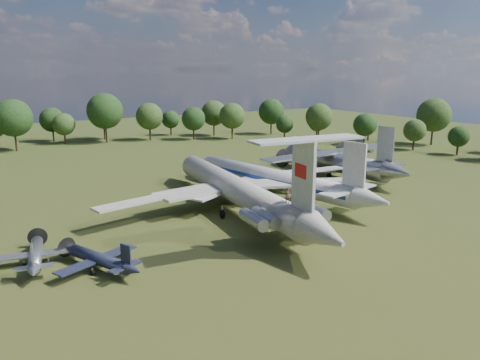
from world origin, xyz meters
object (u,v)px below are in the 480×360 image
il62_airliner (236,194)px  an12_transport (334,164)px  small_prop_west (100,262)px  person_on_il62 (288,195)px  tu104_jet (272,182)px  small_prop_northwest (36,257)px

il62_airliner → an12_transport: size_ratio=1.47×
an12_transport → il62_airliner: bearing=-162.8°
small_prop_west → person_on_il62: size_ratio=7.06×
small_prop_west → person_on_il62: bearing=-34.0°
tu104_jet → small_prop_northwest: tu104_jet is taller
tu104_jet → person_on_il62: 23.91m
tu104_jet → small_prop_west: bearing=-165.9°
tu104_jet → an12_transport: 21.11m
tu104_jet → small_prop_northwest: 41.64m
small_prop_west → an12_transport: bearing=-1.0°
an12_transport → small_prop_northwest: bearing=-167.0°
small_prop_west → il62_airliner: bearing=1.6°
small_prop_west → small_prop_northwest: (-5.78, 5.19, -0.00)m
il62_airliner → person_on_il62: person_on_il62 is taller
small_prop_northwest → person_on_il62: bearing=-8.3°
an12_transport → person_on_il62: size_ratio=19.69×
tu104_jet → person_on_il62: person_on_il62 is taller
an12_transport → small_prop_west: 58.91m
person_on_il62 → il62_airliner: bearing=-87.5°
an12_transport → person_on_il62: bearing=-143.4°
an12_transport → tu104_jet: bearing=-165.7°
il62_airliner → tu104_jet: 11.40m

